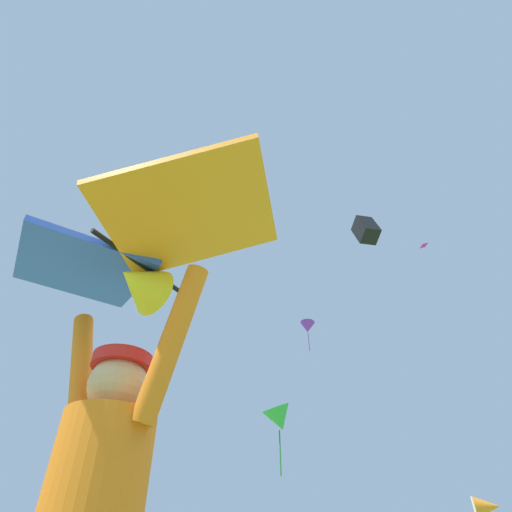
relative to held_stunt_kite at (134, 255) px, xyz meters
The scene contains 5 objects.
held_stunt_kite is the anchor object (origin of this frame).
distant_kite_magenta_low_right 29.84m from the held_stunt_kite, 81.47° to the left, with size 0.58×0.61×0.30m.
distant_kite_purple_far_center 39.94m from the held_stunt_kite, 102.41° to the left, with size 1.76×1.74×3.06m.
distant_kite_green_high_left 17.75m from the held_stunt_kite, 106.19° to the left, with size 1.53×1.54×3.00m.
distant_kite_black_mid_right 18.88m from the held_stunt_kite, 88.21° to the left, with size 1.38×1.39×1.52m.
Camera 1 is at (1.09, -1.47, 0.82)m, focal length 30.41 mm.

